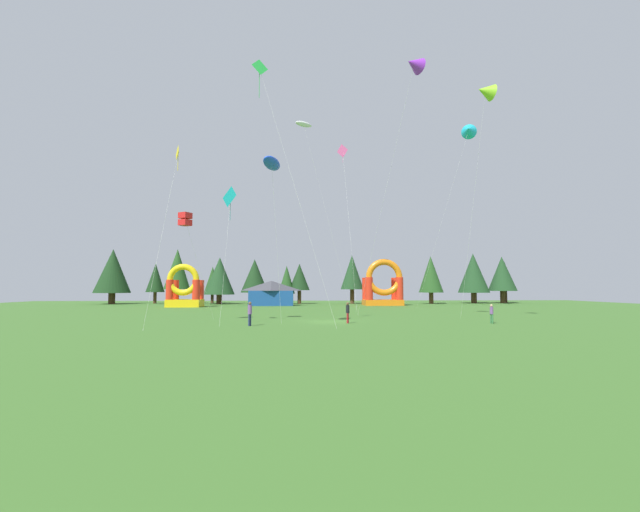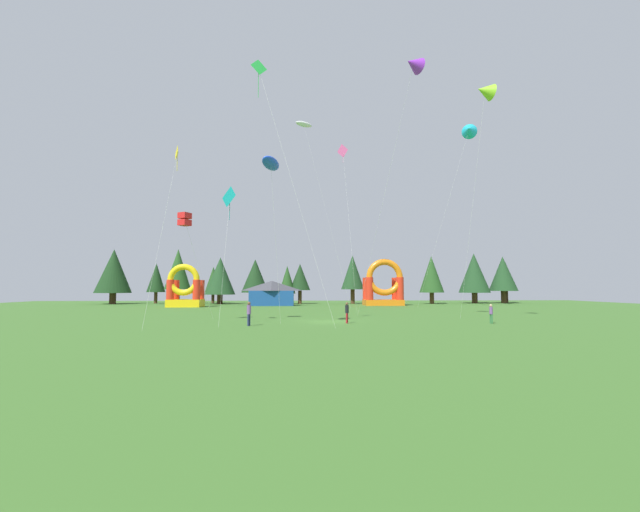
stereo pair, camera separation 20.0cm
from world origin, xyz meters
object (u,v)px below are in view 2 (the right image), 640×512
(kite_teal_diamond, at_px, (231,199))
(kite_yellow_diamond, at_px, (178,155))
(kite_green_diamond, at_px, (259,72))
(inflatable_blue_arch, at_px, (384,288))
(kite_blue_parafoil, at_px, (271,164))
(kite_white_parafoil, at_px, (304,125))
(kite_purple_delta, at_px, (413,64))
(kite_pink_diamond, at_px, (343,152))
(kite_red_box, at_px, (185,219))
(inflatable_orange_dome, at_px, (185,292))
(person_midfield, at_px, (491,312))
(person_near_camera, at_px, (347,311))
(kite_lime_delta, at_px, (485,91))
(kite_cyan_delta, at_px, (469,130))
(person_left_edge, at_px, (249,311))
(festival_tent, at_px, (272,293))

(kite_teal_diamond, xyz_separation_m, kite_yellow_diamond, (-3.59, -3.75, 2.69))
(kite_green_diamond, relative_size, inflatable_blue_arch, 2.69)
(kite_blue_parafoil, height_order, kite_white_parafoil, kite_white_parafoil)
(kite_purple_delta, bearing_deg, kite_pink_diamond, 99.76)
(kite_yellow_diamond, height_order, kite_white_parafoil, kite_white_parafoil)
(kite_red_box, distance_m, kite_white_parafoil, 30.29)
(kite_blue_parafoil, height_order, kite_green_diamond, kite_green_diamond)
(kite_green_diamond, distance_m, inflatable_orange_dome, 40.72)
(person_midfield, height_order, inflatable_orange_dome, inflatable_orange_dome)
(kite_yellow_diamond, xyz_separation_m, person_near_camera, (13.60, 2.19, -12.36))
(kite_white_parafoil, bearing_deg, kite_teal_diamond, -106.51)
(kite_lime_delta, xyz_separation_m, person_near_camera, (-12.15, 0.39, -19.06))
(kite_pink_diamond, bearing_deg, kite_white_parafoil, -177.87)
(inflatable_orange_dome, bearing_deg, kite_pink_diamond, -15.20)
(kite_green_diamond, xyz_separation_m, inflatable_orange_dome, (-14.06, 34.00, -17.46))
(kite_yellow_diamond, bearing_deg, kite_purple_delta, 9.72)
(kite_red_box, bearing_deg, kite_pink_diamond, 54.29)
(kite_blue_parafoil, distance_m, person_midfield, 21.62)
(kite_yellow_diamond, xyz_separation_m, person_midfield, (25.46, 1.21, -12.45))
(kite_lime_delta, bearing_deg, inflatable_blue_arch, 93.42)
(kite_cyan_delta, xyz_separation_m, person_midfield, (-8.71, -24.65, -24.78))
(kite_pink_diamond, distance_m, kite_blue_parafoil, 30.26)
(kite_cyan_delta, xyz_separation_m, person_near_camera, (-20.57, -23.67, -24.69))
(kite_cyan_delta, xyz_separation_m, kite_yellow_diamond, (-34.17, -25.86, -12.33))
(person_left_edge, height_order, inflatable_orange_dome, inflatable_orange_dome)
(kite_pink_diamond, bearing_deg, person_left_edge, -111.19)
(kite_red_box, bearing_deg, kite_white_parafoil, 64.71)
(kite_purple_delta, bearing_deg, kite_cyan_delta, 57.59)
(kite_blue_parafoil, xyz_separation_m, kite_green_diamond, (-0.98, -0.24, 7.22))
(kite_pink_diamond, distance_m, kite_white_parafoil, 6.88)
(kite_pink_diamond, bearing_deg, kite_cyan_delta, -1.89)
(kite_purple_delta, bearing_deg, person_near_camera, -169.07)
(kite_teal_diamond, bearing_deg, inflatable_orange_dome, 111.14)
(kite_red_box, height_order, person_midfield, kite_red_box)
(person_midfield, bearing_deg, inflatable_orange_dome, 10.30)
(kite_lime_delta, bearing_deg, kite_teal_diamond, 174.97)
(festival_tent, bearing_deg, inflatable_blue_arch, -1.69)
(kite_white_parafoil, bearing_deg, festival_tent, 114.16)
(kite_red_box, xyz_separation_m, kite_yellow_diamond, (0.36, -3.79, 4.51))
(kite_teal_diamond, height_order, inflatable_blue_arch, kite_teal_diamond)
(kite_lime_delta, relative_size, inflatable_blue_arch, 2.74)
(person_near_camera, distance_m, person_midfield, 11.90)
(kite_yellow_diamond, height_order, person_near_camera, kite_yellow_diamond)
(kite_cyan_delta, bearing_deg, person_near_camera, -130.99)
(kite_teal_diamond, distance_m, kite_cyan_delta, 40.62)
(kite_green_diamond, distance_m, kite_white_parafoil, 28.37)
(kite_blue_parafoil, bearing_deg, person_left_edge, 151.05)
(person_left_edge, relative_size, inflatable_orange_dome, 0.29)
(kite_blue_parafoil, relative_size, inflatable_blue_arch, 1.72)
(kite_blue_parafoil, relative_size, kite_yellow_diamond, 0.94)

